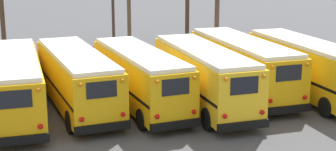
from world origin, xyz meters
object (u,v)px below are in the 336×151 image
at_px(school_bus_3, 203,75).
at_px(school_bus_4, 242,65).
at_px(school_bus_5, 307,67).
at_px(school_bus_1, 77,78).
at_px(school_bus_0, 14,83).
at_px(school_bus_2, 140,77).

height_order(school_bus_3, school_bus_4, school_bus_3).
relative_size(school_bus_3, school_bus_5, 0.97).
xyz_separation_m(school_bus_1, school_bus_4, (9.27, -0.39, 0.07)).
bearing_deg(school_bus_0, school_bus_3, -11.48).
distance_m(school_bus_2, school_bus_4, 6.20).
height_order(school_bus_3, school_bus_5, same).
bearing_deg(school_bus_4, school_bus_3, -152.59).
relative_size(school_bus_0, school_bus_4, 1.04).
bearing_deg(school_bus_5, school_bus_1, 170.38).
bearing_deg(school_bus_2, school_bus_5, -7.19).
height_order(school_bus_0, school_bus_1, school_bus_0).
xyz_separation_m(school_bus_2, school_bus_4, (6.18, 0.54, 0.06)).
distance_m(school_bus_0, school_bus_4, 12.36).
xyz_separation_m(school_bus_0, school_bus_3, (9.27, -1.88, 0.07)).
distance_m(school_bus_1, school_bus_5, 12.53).
height_order(school_bus_0, school_bus_3, school_bus_3).
height_order(school_bus_4, school_bus_5, school_bus_5).
bearing_deg(school_bus_2, school_bus_1, 163.32).
bearing_deg(school_bus_0, school_bus_1, 1.93).
relative_size(school_bus_1, school_bus_2, 1.05).
distance_m(school_bus_0, school_bus_3, 9.46).
bearing_deg(school_bus_3, school_bus_0, 168.52).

